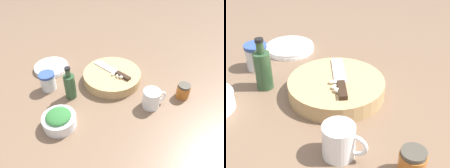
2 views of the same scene
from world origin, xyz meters
The scene contains 10 objects.
ground_plane centered at (0.00, 0.00, 0.00)m, with size 5.00×5.00×0.00m, color brown.
cutting_board centered at (0.02, -0.09, 0.02)m, with size 0.28×0.28×0.05m.
chef_knife centered at (0.01, -0.10, 0.05)m, with size 0.17×0.18×0.01m.
garlic_cloves centered at (-0.01, -0.06, 0.05)m, with size 0.06×0.05×0.01m.
herb_bowl centered at (0.24, 0.17, 0.03)m, with size 0.13×0.13×0.07m.
spice_jar centered at (0.31, -0.06, 0.04)m, with size 0.07×0.07×0.09m.
coffee_mug centered at (-0.14, 0.09, 0.04)m, with size 0.11×0.07×0.08m.
plate_stack centered at (0.33, -0.22, 0.01)m, with size 0.18×0.18×0.02m.
honey_jar centered at (-0.29, 0.05, 0.03)m, with size 0.06×0.06×0.07m.
oil_bottle centered at (0.21, 0.01, 0.06)m, with size 0.05×0.05×0.16m.
Camera 1 is at (0.08, 0.74, 0.68)m, focal length 35.00 mm.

